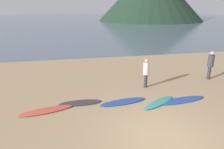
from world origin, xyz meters
TOP-DOWN VIEW (x-y plane):
  - ground_plane at (0.00, 10.00)m, footprint 120.00×120.00m
  - ocean_water at (0.00, 61.30)m, footprint 140.00×100.00m
  - surfboard_0 at (-3.98, 2.62)m, footprint 2.27×0.99m
  - surfboard_1 at (-2.53, 3.08)m, footprint 1.92×0.62m
  - surfboard_2 at (-0.60, 2.76)m, footprint 2.25×0.86m
  - surfboard_3 at (0.97, 2.35)m, footprint 1.94×1.38m
  - surfboard_4 at (2.11, 2.39)m, footprint 2.58×0.89m
  - person_0 at (1.05, 4.30)m, footprint 0.32×0.32m
  - person_1 at (5.24, 4.75)m, footprint 0.35×0.35m

SIDE VIEW (x-z plane):
  - ground_plane at x=0.00m, z-range -0.20..0.00m
  - ocean_water at x=0.00m, z-range 0.00..0.00m
  - surfboard_4 at x=2.11m, z-range 0.00..0.06m
  - surfboard_1 at x=-2.53m, z-range 0.00..0.07m
  - surfboard_2 at x=-0.60m, z-range 0.00..0.08m
  - surfboard_0 at x=-3.98m, z-range 0.00..0.09m
  - surfboard_3 at x=0.97m, z-range 0.00..0.10m
  - person_0 at x=1.05m, z-range 0.14..1.74m
  - person_1 at x=5.24m, z-range 0.15..1.87m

